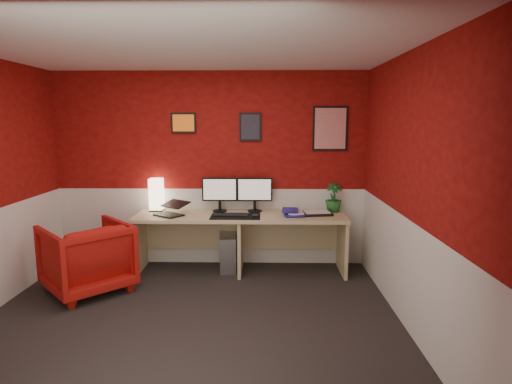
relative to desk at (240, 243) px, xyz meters
name	(u,v)px	position (x,y,z in m)	size (l,w,h in m)	color
ground	(190,323)	(-0.40, -1.41, -0.36)	(4.00, 3.50, 0.01)	black
ceiling	(182,45)	(-0.40, -1.41, 2.13)	(4.00, 3.50, 0.01)	white
wall_back	(211,170)	(-0.40, 0.34, 0.89)	(4.00, 0.01, 2.50)	maroon
wall_front	(120,251)	(-0.40, -3.16, 0.89)	(4.00, 0.01, 2.50)	maroon
wall_right	(412,193)	(1.60, -1.41, 0.89)	(0.01, 3.50, 2.50)	maroon
wainscot_back	(212,226)	(-0.40, 0.34, 0.14)	(4.00, 0.01, 1.00)	silver
wainscot_right	(407,274)	(1.59, -1.41, 0.14)	(0.01, 3.50, 1.00)	silver
desk	(240,243)	(0.00, 0.00, 0.00)	(2.60, 0.65, 0.73)	#CAB582
shoji_lamp	(156,196)	(-1.09, 0.22, 0.56)	(0.16, 0.16, 0.40)	#FFE5B2
laptop	(169,207)	(-0.87, -0.06, 0.47)	(0.33, 0.23, 0.22)	black
monitor_left	(220,189)	(-0.27, 0.20, 0.66)	(0.45, 0.06, 0.58)	black
monitor_right	(255,189)	(0.17, 0.20, 0.66)	(0.45, 0.06, 0.58)	black
desk_mat	(235,216)	(-0.05, -0.09, 0.37)	(0.60, 0.38, 0.01)	black
keyboard	(231,215)	(-0.11, -0.08, 0.38)	(0.42, 0.14, 0.02)	black
mouse	(255,216)	(0.19, -0.15, 0.39)	(0.06, 0.10, 0.03)	black
book_bottom	(284,214)	(0.54, -0.02, 0.38)	(0.24, 0.32, 0.03)	#282097
book_middle	(287,212)	(0.58, -0.02, 0.40)	(0.19, 0.26, 0.02)	silver
book_top	(282,210)	(0.52, 0.00, 0.43)	(0.19, 0.26, 0.02)	#282097
zen_tray	(317,213)	(0.95, 0.03, 0.38)	(0.35, 0.25, 0.03)	black
potted_plant	(334,198)	(1.18, 0.20, 0.55)	(0.21, 0.21, 0.37)	#19591E
pc_tower	(228,252)	(-0.17, 0.08, -0.14)	(0.20, 0.45, 0.45)	#99999E
armchair	(87,257)	(-1.66, -0.65, 0.02)	(0.82, 0.85, 0.77)	#A81A15
art_left	(184,123)	(-0.73, 0.33, 1.49)	(0.32, 0.02, 0.26)	orange
art_center	(250,127)	(0.12, 0.33, 1.44)	(0.28, 0.02, 0.36)	black
art_right	(330,129)	(1.13, 0.33, 1.42)	(0.44, 0.02, 0.56)	red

